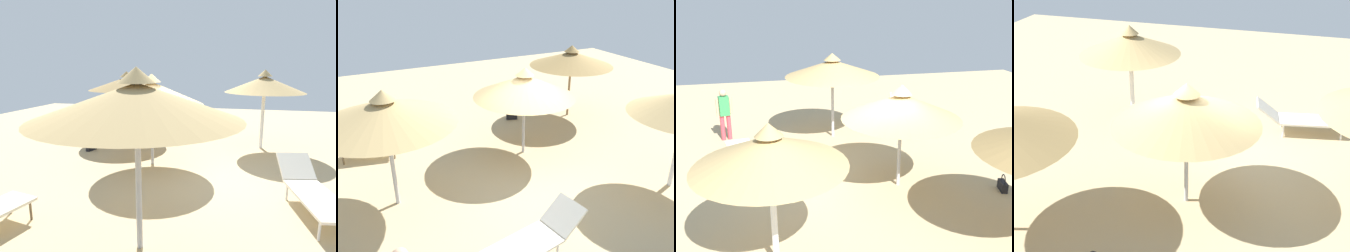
# 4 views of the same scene
# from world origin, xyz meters

# --- Properties ---
(ground) EXTENTS (24.00, 24.00, 0.10)m
(ground) POSITION_xyz_m (0.00, 0.00, -0.05)
(ground) COLOR tan
(parasol_umbrella_near_right) EXTENTS (2.78, 2.78, 2.50)m
(parasol_umbrella_near_right) POSITION_xyz_m (0.99, -0.37, 2.00)
(parasol_umbrella_near_right) COLOR #B2B2B7
(parasol_umbrella_near_right) RESTS_ON ground
(parasol_umbrella_back) EXTENTS (2.55, 2.55, 2.60)m
(parasol_umbrella_back) POSITION_xyz_m (-2.11, -2.75, 2.12)
(parasol_umbrella_back) COLOR white
(parasol_umbrella_back) RESTS_ON ground
(lounge_chair_near_left) EXTENTS (1.07, 2.31, 0.82)m
(lounge_chair_near_left) POSITION_xyz_m (-2.66, 1.52, 0.42)
(lounge_chair_near_left) COLOR silver
(lounge_chair_near_left) RESTS_ON ground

